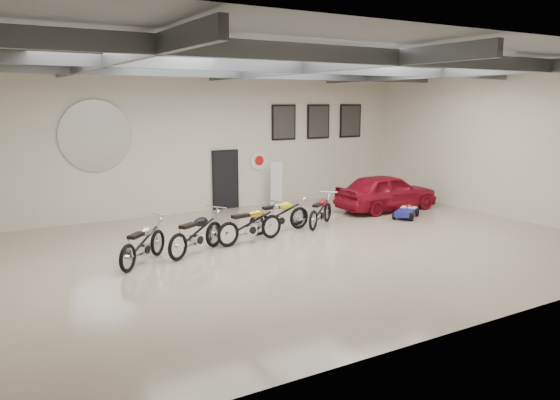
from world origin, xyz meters
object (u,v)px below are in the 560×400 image
vintage_car (387,192)px  motorcycle_silver (143,242)px  motorcycle_red (321,210)px  motorcycle_gold (250,223)px  motorcycle_black (196,232)px  motorcycle_yellow (280,214)px  go_kart (407,209)px  banner_stand (276,183)px

vintage_car → motorcycle_silver: bearing=101.7°
motorcycle_silver → motorcycle_red: (6.03, 1.15, -0.03)m
motorcycle_silver → motorcycle_gold: size_ratio=0.98×
motorcycle_silver → vintage_car: vintage_car is taller
motorcycle_black → vintage_car: vintage_car is taller
motorcycle_gold → motorcycle_red: 2.94m
motorcycle_yellow → go_kart: size_ratio=1.43×
motorcycle_gold → motorcycle_yellow: 1.48m
go_kart → vintage_car: vintage_car is taller
motorcycle_yellow → vintage_car: bearing=5.8°
banner_stand → go_kart: bearing=-43.5°
banner_stand → motorcycle_yellow: 4.28m
motorcycle_black → motorcycle_yellow: size_ratio=1.02×
motorcycle_silver → motorcycle_gold: (3.17, 0.47, 0.01)m
banner_stand → vintage_car: 4.08m
motorcycle_black → motorcycle_gold: (1.72, 0.29, -0.01)m
motorcycle_red → motorcycle_gold: bearing=157.5°
go_kart → motorcycle_red: bearing=139.8°
motorcycle_yellow → go_kart: 4.84m
motorcycle_gold → motorcycle_red: size_ratio=1.09×
banner_stand → vintage_car: bearing=-30.5°
motorcycle_gold → motorcycle_red: bearing=5.1°
banner_stand → motorcycle_yellow: size_ratio=0.82×
vintage_car → motorcycle_yellow: bearing=100.1°
motorcycle_gold → motorcycle_silver: bearing=-179.9°
banner_stand → motorcycle_yellow: bearing=-106.4°
go_kart → banner_stand: bearing=90.7°
motorcycle_red → go_kart: motorcycle_red is taller
go_kart → vintage_car: size_ratio=0.38×
vintage_car → go_kart: bearing=169.4°
motorcycle_gold → vintage_car: (6.38, 1.58, 0.12)m
vintage_car → motorcycle_black: bearing=102.6°
banner_stand → motorcycle_black: size_ratio=0.80×
motorcycle_silver → motorcycle_black: bearing=-37.3°
banner_stand → vintage_car: size_ratio=0.44×
motorcycle_yellow → motorcycle_red: 1.53m
vintage_car → motorcycle_gold: bearing=103.5°
motorcycle_silver → go_kart: bearing=-39.7°
motorcycle_gold → motorcycle_black: bearing=-178.7°
motorcycle_black → motorcycle_red: 4.68m
motorcycle_silver → vintage_car: (9.55, 2.04, 0.13)m
motorcycle_black → motorcycle_yellow: bearing=-13.0°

